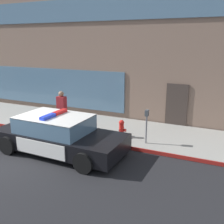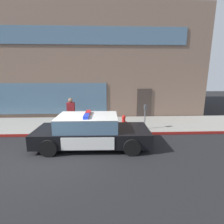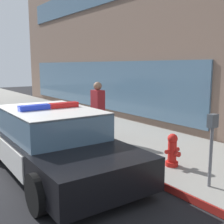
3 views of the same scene
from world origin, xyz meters
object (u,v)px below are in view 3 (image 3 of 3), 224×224
at_px(police_cruiser, 53,141).
at_px(parking_meter, 212,137).
at_px(pedestrian_on_sidewalk, 98,111).
at_px(fire_hydrant, 172,150).

bearing_deg(police_cruiser, parking_meter, 34.03).
bearing_deg(pedestrian_on_sidewalk, parking_meter, -91.06).
bearing_deg(parking_meter, pedestrian_on_sidewalk, 177.62).
bearing_deg(police_cruiser, pedestrian_on_sidewalk, 122.75).
relative_size(fire_hydrant, pedestrian_on_sidewalk, 0.42).
height_order(police_cruiser, parking_meter, police_cruiser).
relative_size(police_cruiser, fire_hydrant, 6.77).
distance_m(fire_hydrant, pedestrian_on_sidewalk, 2.92).
xyz_separation_m(police_cruiser, pedestrian_on_sidewalk, (-1.21, 1.97, 0.33)).
height_order(pedestrian_on_sidewalk, parking_meter, pedestrian_on_sidewalk).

